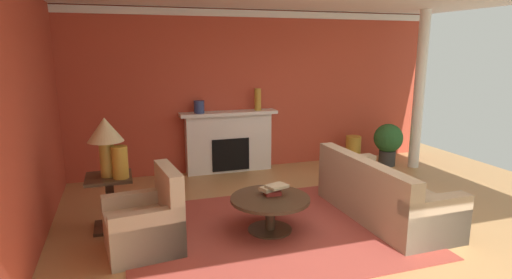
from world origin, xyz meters
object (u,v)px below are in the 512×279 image
at_px(coffee_table, 270,206).
at_px(vase_on_side_table, 120,162).
at_px(vase_mantel_left, 199,107).
at_px(vase_mantel_right, 258,99).
at_px(table_lamp, 105,135).
at_px(vase_tall_corner, 353,150).
at_px(side_table, 110,199).
at_px(potted_plant, 388,141).
at_px(fireplace, 229,143).
at_px(armchair_near_window, 146,225).
at_px(sofa, 381,197).

bearing_deg(coffee_table, vase_on_side_table, 161.04).
relative_size(vase_mantel_left, vase_mantel_right, 0.55).
height_order(vase_on_side_table, vase_mantel_left, vase_mantel_left).
distance_m(table_lamp, vase_tall_corner, 4.95).
bearing_deg(side_table, potted_plant, 15.28).
relative_size(side_table, table_lamp, 0.93).
distance_m(table_lamp, vase_on_side_table, 0.38).
xyz_separation_m(fireplace, vase_mantel_left, (-0.55, -0.05, 0.71)).
height_order(armchair_near_window, vase_on_side_table, vase_on_side_table).
bearing_deg(sofa, vase_mantel_left, 125.59).
bearing_deg(vase_tall_corner, side_table, -159.55).
distance_m(sofa, potted_plant, 2.76).
bearing_deg(fireplace, table_lamp, -136.18).
relative_size(coffee_table, table_lamp, 1.33).
bearing_deg(armchair_near_window, vase_mantel_left, 67.07).
bearing_deg(vase_mantel_right, coffee_table, -105.23).
bearing_deg(vase_tall_corner, vase_on_side_table, -157.57).
distance_m(side_table, table_lamp, 0.82).
bearing_deg(vase_tall_corner, vase_mantel_right, 172.60).
distance_m(fireplace, vase_mantel_left, 0.90).
height_order(fireplace, table_lamp, table_lamp).
bearing_deg(side_table, vase_on_side_table, -38.66).
xyz_separation_m(side_table, vase_tall_corner, (4.56, 1.70, -0.11)).
distance_m(vase_on_side_table, potted_plant, 5.25).
bearing_deg(potted_plant, table_lamp, -164.72).
distance_m(vase_tall_corner, vase_mantel_left, 3.19).
xyz_separation_m(vase_tall_corner, vase_mantel_left, (-3.02, 0.25, 0.97)).
relative_size(coffee_table, vase_on_side_table, 2.49).
bearing_deg(armchair_near_window, vase_tall_corner, 30.42).
bearing_deg(vase_mantel_left, coffee_table, -82.06).
relative_size(table_lamp, vase_mantel_left, 3.32).
bearing_deg(vase_on_side_table, vase_mantel_right, 39.81).
relative_size(fireplace, table_lamp, 2.40).
distance_m(side_table, vase_tall_corner, 4.86).
xyz_separation_m(coffee_table, potted_plant, (3.25, 2.13, 0.16)).
bearing_deg(vase_mantel_right, side_table, -143.48).
distance_m(vase_mantel_right, potted_plant, 2.72).
bearing_deg(fireplace, side_table, -136.18).
xyz_separation_m(coffee_table, vase_tall_corner, (2.65, 2.42, -0.05)).
xyz_separation_m(coffee_table, vase_mantel_left, (-0.37, 2.67, 0.92)).
bearing_deg(table_lamp, armchair_near_window, -62.25).
relative_size(side_table, potted_plant, 0.84).
bearing_deg(potted_plant, sofa, -127.16).
height_order(vase_on_side_table, vase_mantel_right, vase_mantel_right).
bearing_deg(table_lamp, side_table, -26.57).
relative_size(fireplace, vase_mantel_left, 7.97).
bearing_deg(side_table, vase_mantel_left, 51.82).
distance_m(sofa, vase_on_side_table, 3.46).
bearing_deg(sofa, fireplace, 116.82).
distance_m(vase_mantel_left, potted_plant, 3.74).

